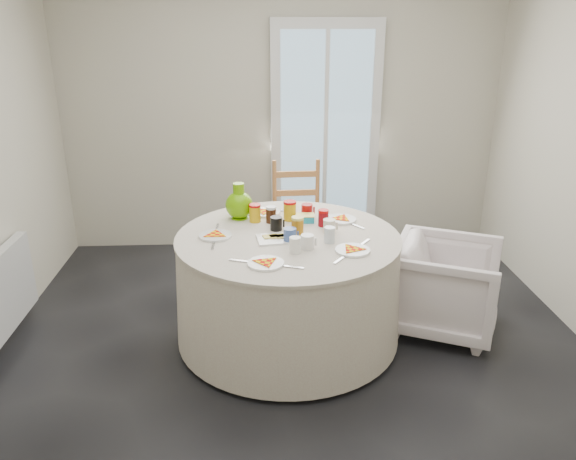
{
  "coord_description": "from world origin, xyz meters",
  "views": [
    {
      "loc": [
        -0.23,
        -3.17,
        2.11
      ],
      "look_at": [
        -0.04,
        0.24,
        0.8
      ],
      "focal_mm": 35.0,
      "sensor_mm": 36.0,
      "label": 1
    }
  ],
  "objects": [
    {
      "name": "cheese_platter",
      "position": [
        -0.09,
        0.18,
        0.77
      ],
      "size": [
        0.32,
        0.23,
        0.04
      ],
      "primitive_type": null,
      "rotation": [
        0.0,
        0.0,
        0.13
      ],
      "color": "silver",
      "rests_on": "table"
    },
    {
      "name": "table",
      "position": [
        -0.04,
        0.24,
        0.38
      ],
      "size": [
        1.52,
        1.52,
        0.77
      ],
      "primitive_type": "cylinder",
      "color": "beige",
      "rests_on": "floor"
    },
    {
      "name": "mugs_glasses",
      "position": [
        0.07,
        0.23,
        0.81
      ],
      "size": [
        0.71,
        0.71,
        0.11
      ],
      "primitive_type": null,
      "rotation": [
        0.0,
        0.0,
        0.18
      ],
      "color": "#A3A3A3",
      "rests_on": "table"
    },
    {
      "name": "floor",
      "position": [
        0.0,
        0.0,
        0.0
      ],
      "size": [
        4.0,
        4.0,
        0.0
      ],
      "primitive_type": "plane",
      "color": "black",
      "rests_on": "ground"
    },
    {
      "name": "green_pitcher",
      "position": [
        -0.36,
        0.61,
        0.87
      ],
      "size": [
        0.2,
        0.2,
        0.25
      ],
      "primitive_type": null,
      "rotation": [
        0.0,
        0.0,
        0.05
      ],
      "color": "#5BA201",
      "rests_on": "table"
    },
    {
      "name": "butter_tub",
      "position": [
        0.1,
        0.51,
        0.79
      ],
      "size": [
        0.14,
        0.1,
        0.05
      ],
      "primitive_type": "cube",
      "rotation": [
        0.0,
        0.0,
        -0.06
      ],
      "color": "#1895B3",
      "rests_on": "table"
    },
    {
      "name": "wooden_chair",
      "position": [
        0.11,
        1.29,
        0.47
      ],
      "size": [
        0.45,
        0.43,
        0.98
      ],
      "primitive_type": null,
      "rotation": [
        0.0,
        0.0,
        0.04
      ],
      "color": "#A57D48",
      "rests_on": "floor"
    },
    {
      "name": "wall_back",
      "position": [
        0.0,
        2.0,
        1.3
      ],
      "size": [
        4.0,
        0.02,
        2.6
      ],
      "primitive_type": "cube",
      "color": "#BCB5A3",
      "rests_on": "floor"
    },
    {
      "name": "jar_cluster",
      "position": [
        -0.03,
        0.47,
        0.82
      ],
      "size": [
        0.55,
        0.31,
        0.16
      ],
      "primitive_type": null,
      "rotation": [
        0.0,
        0.0,
        -0.07
      ],
      "color": "#85600C",
      "rests_on": "table"
    },
    {
      "name": "place_settings",
      "position": [
        -0.04,
        0.24,
        0.77
      ],
      "size": [
        1.26,
        1.26,
        0.02
      ],
      "primitive_type": null,
      "rotation": [
        0.0,
        0.0,
        0.09
      ],
      "color": "white",
      "rests_on": "table"
    },
    {
      "name": "glass_door",
      "position": [
        0.4,
        1.95,
        1.05
      ],
      "size": [
        1.0,
        0.08,
        2.1
      ],
      "primitive_type": "cube",
      "color": "silver",
      "rests_on": "floor"
    },
    {
      "name": "armchair",
      "position": [
        1.08,
        0.3,
        0.39
      ],
      "size": [
        0.88,
        0.9,
        0.72
      ],
      "primitive_type": "imported",
      "rotation": [
        0.0,
        0.0,
        1.15
      ],
      "color": "silver",
      "rests_on": "floor"
    }
  ]
}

